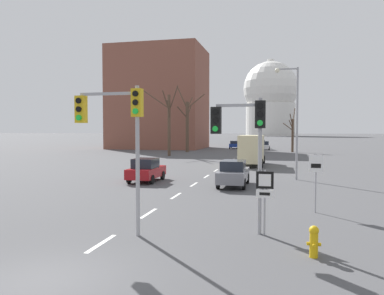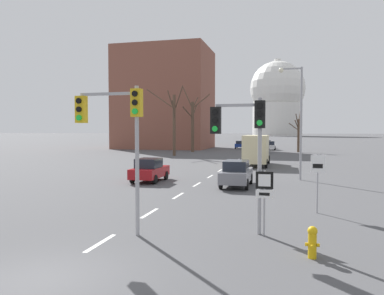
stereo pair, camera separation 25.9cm
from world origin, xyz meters
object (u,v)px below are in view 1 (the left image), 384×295
at_px(traffic_signal_near_right, 244,131).
at_px(fire_hydrant, 314,240).
at_px(route_sign_post, 265,191).
at_px(sedan_distant_centre, 261,144).
at_px(street_lamp_right, 293,112).
at_px(sedan_mid_centre, 234,173).
at_px(sedan_far_left, 146,170).
at_px(sedan_near_right, 265,145).
at_px(sedan_far_right, 234,144).
at_px(sedan_near_left, 256,148).
at_px(delivery_truck, 252,149).
at_px(traffic_signal_centre_tall, 117,122).
at_px(speed_limit_sign, 316,173).

distance_m(traffic_signal_near_right, fire_hydrant, 4.38).
height_order(route_sign_post, sedan_distant_centre, route_sign_post).
xyz_separation_m(street_lamp_right, sedan_mid_centre, (-3.86, -4.28, -4.15)).
xyz_separation_m(sedan_far_left, sedan_distant_centre, (5.67, 53.21, -0.01)).
relative_size(sedan_near_right, sedan_mid_centre, 0.95).
xyz_separation_m(traffic_signal_near_right, sedan_far_right, (-7.47, 61.24, -2.82)).
distance_m(sedan_near_left, sedan_far_left, 36.29).
bearing_deg(street_lamp_right, sedan_distant_centre, 95.19).
height_order(street_lamp_right, delivery_truck, street_lamp_right).
distance_m(traffic_signal_centre_tall, sedan_mid_centre, 12.84).
xyz_separation_m(route_sign_post, delivery_truck, (-2.24, 25.80, 0.15)).
height_order(sedan_distant_centre, delivery_truck, delivery_truck).
height_order(street_lamp_right, sedan_near_right, street_lamp_right).
bearing_deg(sedan_far_left, sedan_far_right, 89.39).
xyz_separation_m(route_sign_post, street_lamp_right, (1.45, 15.41, 3.47)).
xyz_separation_m(traffic_signal_centre_tall, sedan_far_left, (-3.72, 13.00, -3.11)).
bearing_deg(sedan_far_right, sedan_mid_centre, -83.42).
height_order(fire_hydrant, sedan_far_right, sedan_far_right).
xyz_separation_m(sedan_near_left, delivery_truck, (0.92, -21.99, 0.87)).
height_order(sedan_mid_centre, sedan_far_right, sedan_mid_centre).
distance_m(traffic_signal_near_right, sedan_far_left, 14.54).
bearing_deg(route_sign_post, fire_hydrant, -53.75).
bearing_deg(sedan_mid_centre, sedan_distant_centre, 90.70).
xyz_separation_m(traffic_signal_centre_tall, fire_hydrant, (6.48, -0.94, -3.44)).
distance_m(street_lamp_right, sedan_near_right, 42.65).
height_order(street_lamp_right, sedan_mid_centre, street_lamp_right).
height_order(traffic_signal_near_right, street_lamp_right, street_lamp_right).
distance_m(sedan_near_left, sedan_far_right, 14.48).
distance_m(sedan_near_left, sedan_mid_centre, 36.67).
bearing_deg(fire_hydrant, street_lamp_right, 90.06).
xyz_separation_m(fire_hydrant, sedan_far_right, (-9.68, 63.37, 0.30)).
bearing_deg(sedan_distant_centre, traffic_signal_near_right, -87.94).
bearing_deg(sedan_far_left, speed_limit_sign, -35.73).
bearing_deg(sedan_mid_centre, sedan_far_right, 96.58).
distance_m(traffic_signal_centre_tall, delivery_truck, 27.10).
bearing_deg(sedan_near_left, sedan_mid_centre, -88.82).
bearing_deg(street_lamp_right, sedan_far_left, -161.18).
bearing_deg(sedan_mid_centre, sedan_near_left, 91.18).
distance_m(route_sign_post, sedan_near_right, 57.75).
relative_size(fire_hydrant, street_lamp_right, 0.11).
relative_size(speed_limit_sign, sedan_far_right, 0.63).
relative_size(street_lamp_right, delivery_truck, 1.15).
height_order(route_sign_post, sedan_mid_centre, route_sign_post).
distance_m(speed_limit_sign, sedan_near_right, 53.71).
bearing_deg(street_lamp_right, sedan_near_right, 94.84).
bearing_deg(sedan_near_left, route_sign_post, -86.22).
relative_size(traffic_signal_near_right, delivery_truck, 0.67).
bearing_deg(fire_hydrant, sedan_distant_centre, 93.87).
bearing_deg(sedan_mid_centre, fire_hydrant, -73.54).
height_order(traffic_signal_near_right, sedan_near_left, traffic_signal_near_right).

